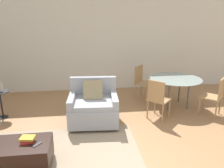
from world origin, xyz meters
TOP-DOWN VIEW (x-y plane):
  - wall_back at (0.00, 3.96)m, footprint 12.00×0.06m
  - area_rug at (-0.88, 0.67)m, footprint 2.55×1.56m
  - armchair at (-0.31, 1.66)m, footprint 1.05×0.93m
  - ottoman at (-1.44, 0.32)m, footprint 0.84×0.58m
  - book_stack at (-1.34, 0.35)m, footprint 0.22×0.19m
  - tv_remote_primary at (-1.19, 0.26)m, footprint 0.13×0.14m
  - side_table at (-2.32, 2.16)m, footprint 0.39×0.39m
  - dining_table at (1.74, 2.31)m, footprint 1.26×1.26m
  - dining_chair_near_left at (1.07, 1.64)m, footprint 0.59×0.59m
  - dining_chair_near_right at (2.42, 1.64)m, footprint 0.59×0.59m
  - dining_chair_far_left at (1.07, 2.99)m, footprint 0.59×0.59m

SIDE VIEW (x-z plane):
  - area_rug at x=-0.88m, z-range 0.00..0.01m
  - ottoman at x=-1.44m, z-range 0.02..0.43m
  - armchair at x=-0.31m, z-range -0.10..0.82m
  - tv_remote_primary at x=-1.19m, z-range 0.41..0.42m
  - side_table at x=-2.32m, z-range 0.12..0.73m
  - book_stack at x=-1.34m, z-range 0.41..0.49m
  - dining_chair_near_left at x=1.07m, z-range 0.07..0.97m
  - dining_chair_near_right at x=2.42m, z-range 0.07..0.97m
  - dining_chair_far_left at x=1.07m, z-range 0.07..0.97m
  - dining_table at x=1.74m, z-range 0.30..1.02m
  - wall_back at x=0.00m, z-range 0.00..2.75m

